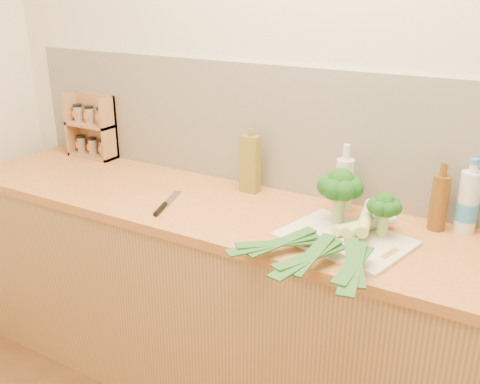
# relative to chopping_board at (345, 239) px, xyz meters

# --- Properties ---
(room_shell) EXTENTS (3.50, 3.50, 3.50)m
(room_shell) POSITION_rel_chopping_board_xyz_m (-0.22, 0.35, 0.26)
(room_shell) COLOR beige
(room_shell) RESTS_ON ground
(counter) EXTENTS (3.20, 0.62, 0.90)m
(counter) POSITION_rel_chopping_board_xyz_m (-0.22, 0.06, -0.46)
(counter) COLOR #B1874A
(counter) RESTS_ON ground
(chopping_board) EXTENTS (0.49, 0.41, 0.01)m
(chopping_board) POSITION_rel_chopping_board_xyz_m (0.00, 0.00, 0.00)
(chopping_board) COLOR beige
(chopping_board) RESTS_ON counter
(broccoli_left) EXTENTS (0.17, 0.17, 0.21)m
(broccoli_left) POSITION_rel_chopping_board_xyz_m (-0.07, 0.12, 0.15)
(broccoli_left) COLOR #9BB469
(broccoli_left) RESTS_ON chopping_board
(broccoli_right) EXTENTS (0.12, 0.12, 0.16)m
(broccoli_right) POSITION_rel_chopping_board_xyz_m (0.11, 0.08, 0.12)
(broccoli_right) COLOR #9BB469
(broccoli_right) RESTS_ON chopping_board
(leek_front) EXTENTS (0.42, 0.57, 0.04)m
(leek_front) POSITION_rel_chopping_board_xyz_m (-0.04, -0.02, 0.03)
(leek_front) COLOR white
(leek_front) RESTS_ON chopping_board
(leek_mid) EXTENTS (0.18, 0.62, 0.04)m
(leek_mid) POSITION_rel_chopping_board_xyz_m (0.02, -0.07, 0.05)
(leek_mid) COLOR white
(leek_mid) RESTS_ON chopping_board
(leek_back) EXTENTS (0.20, 0.68, 0.04)m
(leek_back) POSITION_rel_chopping_board_xyz_m (0.07, -0.05, 0.07)
(leek_back) COLOR white
(leek_back) RESTS_ON chopping_board
(chefs_knife) EXTENTS (0.11, 0.28, 0.02)m
(chefs_knife) POSITION_rel_chopping_board_xyz_m (-0.74, -0.09, 0.00)
(chefs_knife) COLOR silver
(chefs_knife) RESTS_ON counter
(spice_rack) EXTENTS (0.27, 0.11, 0.33)m
(spice_rack) POSITION_rel_chopping_board_xyz_m (-1.49, 0.30, 0.14)
(spice_rack) COLOR #B27F4C
(spice_rack) RESTS_ON counter
(oil_tin) EXTENTS (0.08, 0.05, 0.28)m
(oil_tin) POSITION_rel_chopping_board_xyz_m (-0.53, 0.25, 0.12)
(oil_tin) COLOR olive
(oil_tin) RESTS_ON counter
(glass_bottle) EXTENTS (0.07, 0.07, 0.27)m
(glass_bottle) POSITION_rel_chopping_board_xyz_m (-0.11, 0.26, 0.11)
(glass_bottle) COLOR silver
(glass_bottle) RESTS_ON counter
(amber_bottle) EXTENTS (0.06, 0.06, 0.26)m
(amber_bottle) POSITION_rel_chopping_board_xyz_m (0.26, 0.26, 0.10)
(amber_bottle) COLOR #5E3B11
(amber_bottle) RESTS_ON counter
(water_bottle) EXTENTS (0.08, 0.08, 0.26)m
(water_bottle) POSITION_rel_chopping_board_xyz_m (0.35, 0.30, 0.10)
(water_bottle) COLOR silver
(water_bottle) RESTS_ON counter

